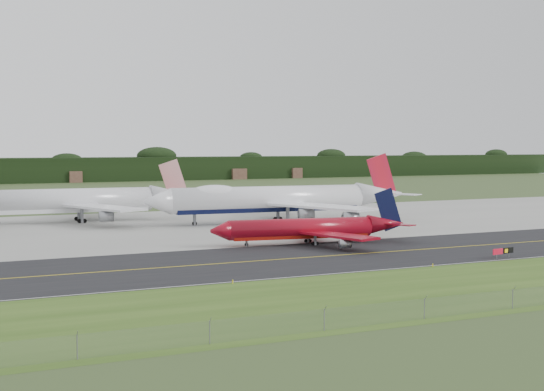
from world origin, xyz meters
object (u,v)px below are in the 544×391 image
Objects in this scene: jet_red_737 at (311,229)px; jet_star_tail at (79,201)px; jet_ba_747 at (277,199)px; taxiway_sign at (503,251)px.

jet_star_tail is at bearing 118.09° from jet_red_737.
jet_star_tail is (-31.39, 58.83, 2.13)m from jet_red_737.
jet_star_tail is at bearing 152.87° from jet_ba_747.
taxiway_sign is (19.94, -28.79, -1.67)m from jet_red_737.
jet_ba_747 is 1.72× the size of jet_red_737.
jet_red_737 reaches higher than taxiway_sign.
jet_ba_747 is 47.21m from jet_star_tail.
jet_ba_747 reaches higher than jet_red_737.
jet_red_737 is 0.67× the size of jet_star_tail.
jet_red_737 is 66.72m from jet_star_tail.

